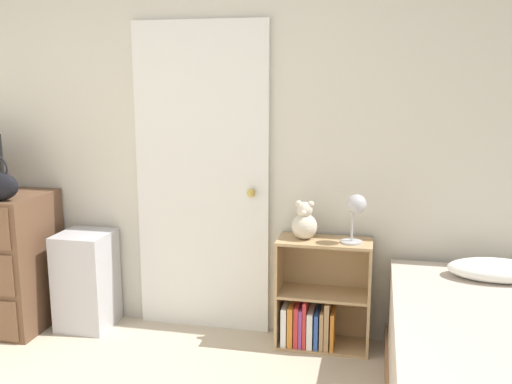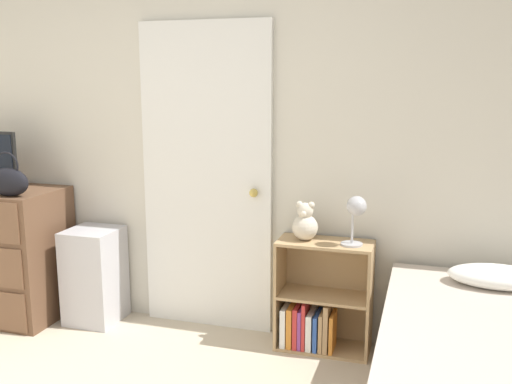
{
  "view_description": "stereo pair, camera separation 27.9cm",
  "coord_description": "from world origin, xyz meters",
  "px_view_note": "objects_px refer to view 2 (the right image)",
  "views": [
    {
      "loc": [
        1.16,
        -1.53,
        1.66
      ],
      "look_at": [
        0.44,
        1.75,
        0.99
      ],
      "focal_mm": 40.0,
      "sensor_mm": 36.0,
      "label": 1
    },
    {
      "loc": [
        1.43,
        -1.46,
        1.66
      ],
      "look_at": [
        0.44,
        1.75,
        0.99
      ],
      "focal_mm": 40.0,
      "sensor_mm": 36.0,
      "label": 2
    }
  ],
  "objects_px": {
    "handbag": "(8,181)",
    "storage_bin": "(95,275)",
    "bookshelf": "(317,308)",
    "teddy_bear": "(305,224)",
    "desk_lamp": "(356,211)"
  },
  "relations": [
    {
      "from": "storage_bin",
      "to": "desk_lamp",
      "type": "height_order",
      "value": "desk_lamp"
    },
    {
      "from": "bookshelf",
      "to": "desk_lamp",
      "type": "bearing_deg",
      "value": -11.16
    },
    {
      "from": "handbag",
      "to": "desk_lamp",
      "type": "xyz_separation_m",
      "value": [
        2.2,
        0.27,
        -0.11
      ]
    },
    {
      "from": "desk_lamp",
      "to": "handbag",
      "type": "bearing_deg",
      "value": -172.99
    },
    {
      "from": "handbag",
      "to": "teddy_bear",
      "type": "relative_size",
      "value": 1.26
    },
    {
      "from": "storage_bin",
      "to": "bookshelf",
      "type": "bearing_deg",
      "value": 1.51
    },
    {
      "from": "bookshelf",
      "to": "teddy_bear",
      "type": "distance_m",
      "value": 0.54
    },
    {
      "from": "bookshelf",
      "to": "desk_lamp",
      "type": "height_order",
      "value": "desk_lamp"
    },
    {
      "from": "handbag",
      "to": "bookshelf",
      "type": "xyz_separation_m",
      "value": [
        1.98,
        0.31,
        -0.75
      ]
    },
    {
      "from": "handbag",
      "to": "teddy_bear",
      "type": "bearing_deg",
      "value": 9.39
    },
    {
      "from": "desk_lamp",
      "to": "teddy_bear",
      "type": "bearing_deg",
      "value": 172.27
    },
    {
      "from": "bookshelf",
      "to": "teddy_bear",
      "type": "xyz_separation_m",
      "value": [
        -0.09,
        -0.0,
        0.54
      ]
    },
    {
      "from": "bookshelf",
      "to": "teddy_bear",
      "type": "relative_size",
      "value": 2.88
    },
    {
      "from": "storage_bin",
      "to": "teddy_bear",
      "type": "relative_size",
      "value": 2.72
    },
    {
      "from": "handbag",
      "to": "storage_bin",
      "type": "xyz_separation_m",
      "value": [
        0.42,
        0.27,
        -0.69
      ]
    }
  ]
}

